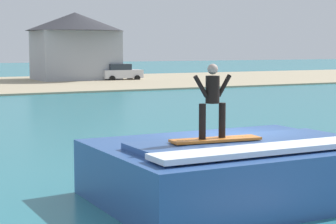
% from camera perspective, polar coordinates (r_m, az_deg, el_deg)
% --- Properties ---
extents(ground_plane, '(260.00, 260.00, 0.00)m').
position_cam_1_polar(ground_plane, '(16.18, 5.88, -6.99)').
color(ground_plane, '#2A737F').
extents(wave_crest, '(6.31, 4.78, 1.53)m').
position_cam_1_polar(wave_crest, '(14.70, 6.10, -5.46)').
color(wave_crest, '#2F5393').
rests_on(wave_crest, ground_plane).
extents(surfboard, '(2.18, 0.73, 0.06)m').
position_cam_1_polar(surfboard, '(13.91, 4.52, -2.60)').
color(surfboard, orange).
rests_on(surfboard, wave_crest).
extents(surfer, '(1.00, 0.32, 1.70)m').
position_cam_1_polar(surfer, '(13.77, 4.21, 1.41)').
color(surfer, black).
rests_on(surfer, surfboard).
extents(car_far_shore, '(4.48, 2.17, 1.86)m').
position_cam_1_polar(car_far_shore, '(66.08, -4.49, 3.75)').
color(car_far_shore, silver).
rests_on(car_far_shore, ground_plane).
extents(house_gabled_white, '(10.64, 10.64, 7.42)m').
position_cam_1_polar(house_gabled_white, '(67.04, -8.73, 6.63)').
color(house_gabled_white, '#9EA3AD').
rests_on(house_gabled_white, ground_plane).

